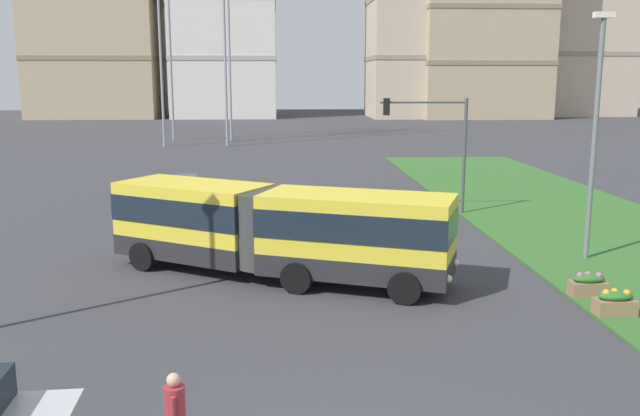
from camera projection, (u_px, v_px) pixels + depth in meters
articulated_bus at (276, 229)px, 22.65m from camera, size 11.62×7.41×3.00m
car_black_sedan at (176, 192)px, 35.31m from camera, size 4.55×2.36×1.58m
pedestrian_crossing at (175, 414)px, 11.59m from camera, size 0.36×0.58×1.74m
flower_planter_2 at (615, 303)px, 19.04m from camera, size 1.10×0.56×0.74m
flower_planter_3 at (588, 285)px, 20.68m from camera, size 1.10×0.56×0.74m
traffic_light_far_right at (436, 134)px, 32.57m from camera, size 4.21×0.28×5.63m
streetlight_median at (595, 128)px, 24.18m from camera, size 0.70×0.28×8.83m
apartment_tower_centre at (415, 2)px, 109.70m from camera, size 14.50×14.55×36.69m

